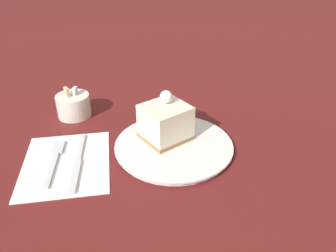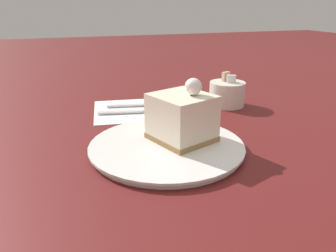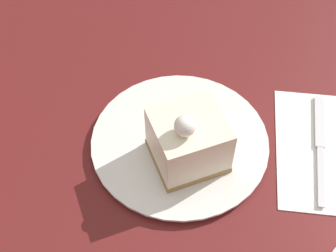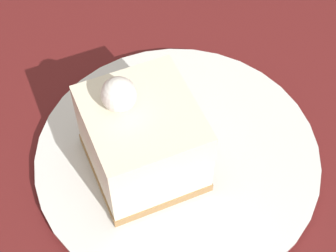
% 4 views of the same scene
% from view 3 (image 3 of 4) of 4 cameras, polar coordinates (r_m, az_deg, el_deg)
% --- Properties ---
extents(ground_plane, '(4.00, 4.00, 0.00)m').
position_cam_3_polar(ground_plane, '(0.67, 2.33, -3.94)').
color(ground_plane, '#5B1919').
extents(plate, '(0.25, 0.25, 0.01)m').
position_cam_3_polar(plate, '(0.67, 1.45, -1.93)').
color(plate, silver).
rests_on(plate, ground_plane).
extents(cake_slice, '(0.12, 0.12, 0.11)m').
position_cam_3_polar(cake_slice, '(0.62, 2.94, -1.74)').
color(cake_slice, '#9E7547').
rests_on(cake_slice, plate).
extents(knife, '(0.05, 0.19, 0.00)m').
position_cam_3_polar(knife, '(0.72, 18.04, -1.29)').
color(knife, silver).
rests_on(knife, napkin).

